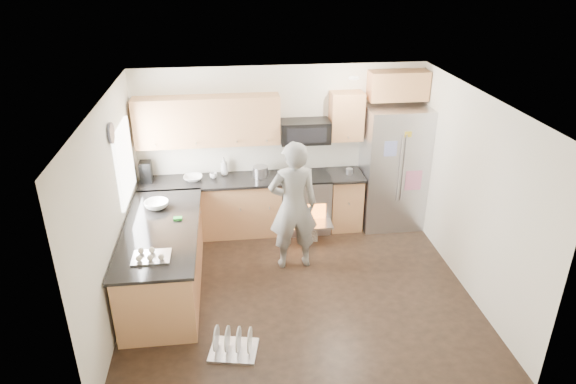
{
  "coord_description": "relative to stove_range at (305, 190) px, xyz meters",
  "views": [
    {
      "loc": [
        -0.82,
        -5.64,
        4.13
      ],
      "look_at": [
        -0.07,
        0.5,
        1.22
      ],
      "focal_mm": 32.0,
      "sensor_mm": 36.0,
      "label": 1
    }
  ],
  "objects": [
    {
      "name": "back_cabinet_run",
      "position": [
        -0.94,
        0.06,
        0.29
      ],
      "size": [
        4.45,
        0.64,
        2.5
      ],
      "color": "#C2794D",
      "rests_on": "ground"
    },
    {
      "name": "peninsula",
      "position": [
        -2.1,
        -1.44,
        -0.21
      ],
      "size": [
        0.96,
        2.36,
        1.03
      ],
      "color": "#C2794D",
      "rests_on": "ground"
    },
    {
      "name": "room_shell",
      "position": [
        -0.39,
        -1.68,
        1.0
      ],
      "size": [
        4.54,
        4.04,
        2.62
      ],
      "color": "silver",
      "rests_on": "ground"
    },
    {
      "name": "person",
      "position": [
        -0.33,
        -1.07,
        0.27
      ],
      "size": [
        0.72,
        0.5,
        1.89
      ],
      "primitive_type": "imported",
      "rotation": [
        0.0,
        0.0,
        3.21
      ],
      "color": "gray",
      "rests_on": "ground"
    },
    {
      "name": "refrigerator",
      "position": [
        1.42,
        0.01,
        0.32
      ],
      "size": [
        0.97,
        0.78,
        1.99
      ],
      "rotation": [
        0.0,
        0.0,
        -0.0
      ],
      "color": "#B7B7BC",
      "rests_on": "ground"
    },
    {
      "name": "ground",
      "position": [
        -0.35,
        -1.69,
        -0.68
      ],
      "size": [
        4.5,
        4.5,
        0.0
      ],
      "primitive_type": "plane",
      "color": "black",
      "rests_on": "ground"
    },
    {
      "name": "dish_rack",
      "position": [
        -1.24,
        -2.78,
        -0.59
      ],
      "size": [
        0.6,
        0.52,
        0.33
      ],
      "rotation": [
        0.0,
        0.0,
        -0.21
      ],
      "color": "#B7B7BC",
      "rests_on": "ground"
    },
    {
      "name": "stove_range",
      "position": [
        0.0,
        0.0,
        0.0
      ],
      "size": [
        0.76,
        0.97,
        1.79
      ],
      "color": "#B7B7BC",
      "rests_on": "ground"
    }
  ]
}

